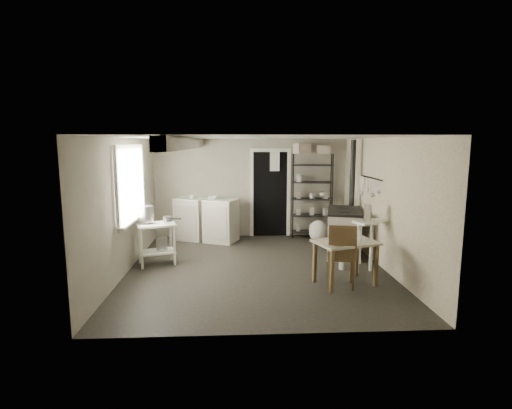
{
  "coord_description": "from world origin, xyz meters",
  "views": [
    {
      "loc": [
        -0.38,
        -6.86,
        2.22
      ],
      "look_at": [
        0.0,
        0.3,
        1.1
      ],
      "focal_mm": 28.0,
      "sensor_mm": 36.0,
      "label": 1
    }
  ],
  "objects_px": {
    "shelf_rack": "(312,197)",
    "stockpot": "(146,214)",
    "work_table": "(345,261)",
    "chair": "(341,256)",
    "base_cabinets": "(206,220)",
    "flour_sack": "(318,232)",
    "stove": "(344,233)",
    "prep_table": "(157,243)"
  },
  "relations": [
    {
      "from": "work_table",
      "to": "chair",
      "type": "distance_m",
      "value": 0.15
    },
    {
      "from": "shelf_rack",
      "to": "flour_sack",
      "type": "xyz_separation_m",
      "value": [
        0.06,
        -0.5,
        -0.71
      ]
    },
    {
      "from": "prep_table",
      "to": "base_cabinets",
      "type": "xyz_separation_m",
      "value": [
        0.78,
        1.81,
        0.06
      ]
    },
    {
      "from": "stockpot",
      "to": "stove",
      "type": "bearing_deg",
      "value": 6.87
    },
    {
      "from": "base_cabinets",
      "to": "stove",
      "type": "xyz_separation_m",
      "value": [
        2.81,
        -1.35,
        -0.02
      ]
    },
    {
      "from": "stockpot",
      "to": "stove",
      "type": "distance_m",
      "value": 3.82
    },
    {
      "from": "base_cabinets",
      "to": "flour_sack",
      "type": "relative_size",
      "value": 3.0
    },
    {
      "from": "base_cabinets",
      "to": "prep_table",
      "type": "bearing_deg",
      "value": -91.07
    },
    {
      "from": "base_cabinets",
      "to": "shelf_rack",
      "type": "xyz_separation_m",
      "value": [
        2.46,
        0.19,
        0.49
      ]
    },
    {
      "from": "chair",
      "to": "base_cabinets",
      "type": "bearing_deg",
      "value": 137.96
    },
    {
      "from": "shelf_rack",
      "to": "stove",
      "type": "xyz_separation_m",
      "value": [
        0.35,
        -1.54,
        -0.51
      ]
    },
    {
      "from": "base_cabinets",
      "to": "flour_sack",
      "type": "xyz_separation_m",
      "value": [
        2.51,
        -0.31,
        -0.22
      ]
    },
    {
      "from": "shelf_rack",
      "to": "stockpot",
      "type": "bearing_deg",
      "value": -142.68
    },
    {
      "from": "stockpot",
      "to": "chair",
      "type": "distance_m",
      "value": 3.52
    },
    {
      "from": "flour_sack",
      "to": "chair",
      "type": "bearing_deg",
      "value": -94.61
    },
    {
      "from": "work_table",
      "to": "flour_sack",
      "type": "bearing_deg",
      "value": 87.02
    },
    {
      "from": "work_table",
      "to": "chair",
      "type": "bearing_deg",
      "value": -137.07
    },
    {
      "from": "prep_table",
      "to": "chair",
      "type": "bearing_deg",
      "value": -22.65
    },
    {
      "from": "stockpot",
      "to": "chair",
      "type": "height_order",
      "value": "stockpot"
    },
    {
      "from": "stockpot",
      "to": "shelf_rack",
      "type": "distance_m",
      "value": 3.94
    },
    {
      "from": "flour_sack",
      "to": "shelf_rack",
      "type": "bearing_deg",
      "value": 96.4
    },
    {
      "from": "work_table",
      "to": "shelf_rack",
      "type": "bearing_deg",
      "value": 88.5
    },
    {
      "from": "stockpot",
      "to": "prep_table",
      "type": "bearing_deg",
      "value": -2.82
    },
    {
      "from": "flour_sack",
      "to": "stove",
      "type": "bearing_deg",
      "value": -74.17
    },
    {
      "from": "base_cabinets",
      "to": "shelf_rack",
      "type": "height_order",
      "value": "shelf_rack"
    },
    {
      "from": "prep_table",
      "to": "stockpot",
      "type": "xyz_separation_m",
      "value": [
        -0.17,
        0.01,
        0.54
      ]
    },
    {
      "from": "prep_table",
      "to": "base_cabinets",
      "type": "bearing_deg",
      "value": 66.65
    },
    {
      "from": "shelf_rack",
      "to": "work_table",
      "type": "relative_size",
      "value": 2.14
    },
    {
      "from": "base_cabinets",
      "to": "stove",
      "type": "bearing_deg",
      "value": -3.34
    },
    {
      "from": "prep_table",
      "to": "flour_sack",
      "type": "bearing_deg",
      "value": 24.37
    },
    {
      "from": "base_cabinets",
      "to": "work_table",
      "type": "relative_size",
      "value": 1.6
    },
    {
      "from": "prep_table",
      "to": "shelf_rack",
      "type": "relative_size",
      "value": 0.39
    },
    {
      "from": "base_cabinets",
      "to": "shelf_rack",
      "type": "relative_size",
      "value": 0.75
    },
    {
      "from": "base_cabinets",
      "to": "chair",
      "type": "xyz_separation_m",
      "value": [
        2.29,
        -3.09,
        0.02
      ]
    },
    {
      "from": "stove",
      "to": "work_table",
      "type": "bearing_deg",
      "value": -90.3
    },
    {
      "from": "shelf_rack",
      "to": "stove",
      "type": "bearing_deg",
      "value": -70.14
    },
    {
      "from": "chair",
      "to": "flour_sack",
      "type": "xyz_separation_m",
      "value": [
        0.22,
        2.77,
        -0.24
      ]
    },
    {
      "from": "shelf_rack",
      "to": "prep_table",
      "type": "bearing_deg",
      "value": -141.29
    },
    {
      "from": "stockpot",
      "to": "work_table",
      "type": "bearing_deg",
      "value": -20.04
    },
    {
      "from": "base_cabinets",
      "to": "work_table",
      "type": "xyz_separation_m",
      "value": [
        2.37,
        -3.01,
        -0.08
      ]
    },
    {
      "from": "stockpot",
      "to": "flour_sack",
      "type": "xyz_separation_m",
      "value": [
        3.46,
        1.48,
        -0.7
      ]
    },
    {
      "from": "prep_table",
      "to": "work_table",
      "type": "xyz_separation_m",
      "value": [
        3.15,
        -1.2,
        -0.02
      ]
    }
  ]
}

